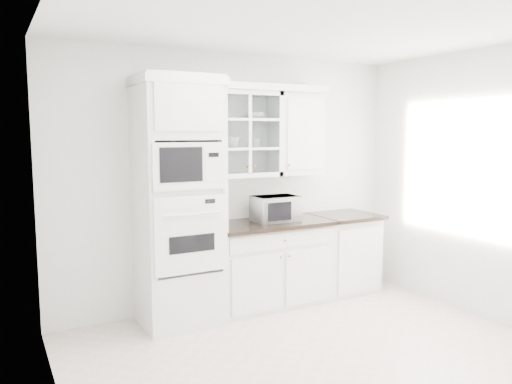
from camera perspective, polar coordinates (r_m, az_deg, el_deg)
ground at (r=4.34m, az=8.22°, el=-18.70°), size 4.00×3.50×0.01m
room_shell at (r=4.27m, az=5.17°, el=5.59°), size 4.00×3.50×2.70m
oven_column at (r=4.87m, az=-8.83°, el=-1.15°), size 0.76×0.68×2.40m
base_cabinet_run at (r=5.47m, az=1.53°, el=-8.07°), size 1.32×0.67×0.92m
extra_base_cabinet at (r=6.01m, az=9.88°, el=-6.78°), size 0.72×0.67×0.92m
upper_cabinet_glass at (r=5.28m, az=-1.53°, el=6.63°), size 0.80×0.33×0.90m
upper_cabinet_solid at (r=5.62m, az=4.66°, el=6.63°), size 0.55×0.33×0.90m
crown_molding at (r=5.23m, az=-2.47°, el=11.94°), size 2.14×0.38×0.07m
countertop_microwave at (r=5.36m, az=2.18°, el=-1.88°), size 0.48×0.40×0.27m
bowl_a at (r=5.18m, az=-3.69°, el=8.65°), size 0.24×0.24×0.05m
bowl_b at (r=5.34m, az=-0.16°, el=8.71°), size 0.25×0.25×0.07m
cup_a at (r=5.23m, az=-2.70°, el=5.69°), size 0.18×0.18×0.11m
cup_b at (r=5.34m, az=-0.10°, el=5.66°), size 0.12×0.12×0.10m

